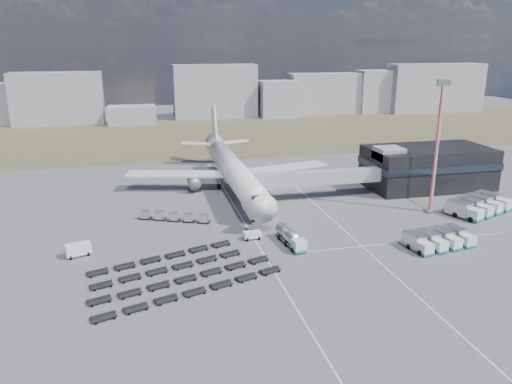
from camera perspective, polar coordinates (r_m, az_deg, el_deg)
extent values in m
plane|color=#565659|center=(93.43, 0.97, -5.23)|extent=(420.00, 420.00, 0.00)
cube|color=brown|center=(198.25, -6.81, 6.50)|extent=(420.00, 90.00, 0.01)
cube|color=silver|center=(97.53, -0.88, -4.25)|extent=(0.25, 110.00, 0.01)
cube|color=silver|center=(102.60, 9.00, -3.38)|extent=(0.25, 110.00, 0.01)
cube|color=silver|center=(95.56, 16.96, -5.48)|extent=(40.00, 0.25, 0.01)
cube|color=black|center=(131.71, 19.03, 2.69)|extent=(30.00, 16.00, 10.00)
cube|color=#262D38|center=(131.44, 19.08, 3.19)|extent=(30.40, 16.40, 1.60)
cube|color=#939399|center=(123.10, 14.94, 4.25)|extent=(6.00, 6.00, 3.00)
cube|color=#939399|center=(115.56, 7.24, 1.65)|extent=(29.80, 3.00, 3.00)
cube|color=#939399|center=(111.25, 0.84, 1.19)|extent=(4.00, 3.60, 3.40)
cylinder|color=slate|center=(112.79, 1.51, 0.05)|extent=(0.70, 0.70, 5.10)
cylinder|color=black|center=(113.41, 1.50, -0.96)|extent=(1.40, 0.90, 1.40)
cylinder|color=white|center=(119.68, -2.50, 2.40)|extent=(5.60, 48.00, 5.60)
cone|color=white|center=(94.79, 0.48, -1.49)|extent=(5.60, 5.00, 5.60)
cone|color=white|center=(146.44, -4.55, 5.35)|extent=(5.60, 8.00, 5.60)
cube|color=black|center=(96.40, 0.20, -0.67)|extent=(2.20, 2.00, 0.80)
cube|color=white|center=(123.21, -8.88, 2.05)|extent=(25.59, 11.38, 0.50)
cube|color=white|center=(127.60, 2.84, 2.75)|extent=(25.59, 11.38, 0.50)
cylinder|color=slate|center=(122.01, -7.14, 1.15)|extent=(3.00, 5.00, 3.00)
cylinder|color=slate|center=(125.26, 1.53, 1.69)|extent=(3.00, 5.00, 3.00)
cube|color=white|center=(147.62, -6.79, 5.53)|extent=(9.49, 5.63, 0.35)
cube|color=white|center=(149.18, -2.57, 5.75)|extent=(9.49, 5.63, 0.35)
cube|color=white|center=(148.35, -4.78, 7.73)|extent=(0.50, 9.06, 11.45)
cylinder|color=slate|center=(101.17, -0.26, -2.71)|extent=(0.50, 0.50, 2.50)
cylinder|color=slate|center=(124.03, -4.28, 0.94)|extent=(0.60, 0.60, 2.50)
cylinder|color=slate|center=(125.12, -1.38, 1.13)|extent=(0.60, 0.60, 2.50)
cylinder|color=black|center=(101.42, -0.26, -3.11)|extent=(0.50, 1.20, 1.20)
cube|color=#9497A2|center=(249.40, -27.08, 8.98)|extent=(38.65, 12.00, 17.79)
cube|color=#9497A2|center=(238.15, -21.72, 9.90)|extent=(38.13, 12.00, 22.45)
cube|color=#9497A2|center=(228.96, -13.98, 8.52)|extent=(20.63, 12.00, 8.03)
cube|color=#9497A2|center=(242.62, -4.70, 11.39)|extent=(39.16, 12.00, 24.83)
cube|color=#9497A2|center=(243.90, 2.60, 10.57)|extent=(18.24, 12.00, 17.30)
cube|color=#9497A2|center=(259.04, 8.21, 11.08)|extent=(40.00, 12.00, 19.99)
cube|color=#9497A2|center=(266.87, 13.31, 11.12)|extent=(17.08, 12.00, 21.28)
cube|color=#9497A2|center=(278.28, 19.80, 11.12)|extent=(50.04, 12.00, 24.35)
cube|color=white|center=(86.93, 4.92, -6.09)|extent=(2.43, 2.43, 2.09)
cube|color=#167F7F|center=(87.25, 4.91, -6.59)|extent=(2.53, 2.53, 0.45)
cylinder|color=silver|center=(90.51, 3.74, -4.83)|extent=(3.10, 7.04, 2.27)
cube|color=slate|center=(90.90, 3.73, -5.45)|extent=(3.01, 7.03, 0.32)
cylinder|color=black|center=(89.84, 4.08, -5.89)|extent=(2.47, 1.28, 1.00)
cube|color=white|center=(92.45, -0.45, -4.99)|extent=(3.24, 1.92, 1.44)
cube|color=white|center=(90.50, -19.68, -6.25)|extent=(4.58, 3.23, 2.24)
cube|color=white|center=(118.23, -1.09, 0.29)|extent=(2.42, 5.53, 2.54)
cube|color=#167F7F|center=(118.54, -1.08, -0.19)|extent=(2.51, 5.63, 0.41)
cube|color=white|center=(90.36, 18.83, -6.16)|extent=(2.39, 2.31, 2.01)
cube|color=#167F7F|center=(90.65, 18.78, -6.61)|extent=(2.49, 2.42, 0.41)
cube|color=silver|center=(92.45, 17.57, -5.26)|extent=(2.82, 4.49, 2.38)
cube|color=white|center=(92.33, 20.30, -5.81)|extent=(2.39, 2.31, 2.01)
cube|color=#167F7F|center=(92.62, 20.26, -6.26)|extent=(2.49, 2.42, 0.41)
cube|color=silver|center=(94.38, 19.04, -4.95)|extent=(2.82, 4.49, 2.38)
cube|color=white|center=(94.36, 21.72, -5.48)|extent=(2.39, 2.31, 2.01)
cube|color=#167F7F|center=(94.64, 21.67, -5.92)|extent=(2.49, 2.42, 0.41)
cube|color=silver|center=(96.36, 20.45, -4.65)|extent=(2.82, 4.49, 2.38)
cube|color=white|center=(96.45, 23.07, -5.16)|extent=(2.39, 2.31, 2.01)
cube|color=#167F7F|center=(96.72, 23.01, -5.59)|extent=(2.49, 2.42, 0.41)
cube|color=silver|center=(98.41, 21.80, -4.35)|extent=(2.82, 4.49, 2.38)
cube|color=white|center=(110.50, 23.78, -2.40)|extent=(3.21, 3.16, 2.38)
cube|color=#167F7F|center=(110.78, 23.72, -2.85)|extent=(3.35, 3.30, 0.49)
cube|color=silver|center=(112.17, 22.16, -1.70)|extent=(4.32, 5.59, 2.81)
cube|color=white|center=(113.57, 24.74, -2.02)|extent=(3.21, 3.16, 2.38)
cube|color=#167F7F|center=(113.85, 24.68, -2.46)|extent=(3.35, 3.30, 0.49)
cube|color=silver|center=(115.21, 23.15, -1.35)|extent=(4.32, 5.59, 2.81)
cube|color=white|center=(116.68, 25.64, -1.66)|extent=(3.21, 3.16, 2.38)
cube|color=#167F7F|center=(116.95, 25.59, -2.09)|extent=(3.35, 3.30, 0.49)
cube|color=silver|center=(118.28, 24.09, -1.01)|extent=(4.32, 5.59, 2.81)
cube|color=white|center=(119.83, 26.50, -1.32)|extent=(3.21, 3.16, 2.38)
cube|color=#167F7F|center=(120.09, 26.45, -1.74)|extent=(3.35, 3.30, 0.49)
cube|color=silver|center=(121.38, 24.98, -0.69)|extent=(4.32, 5.59, 2.81)
cube|color=black|center=(105.25, -12.54, -2.89)|extent=(2.96, 2.46, 0.18)
cube|color=silver|center=(104.98, -12.57, -2.47)|extent=(2.07, 2.07, 1.47)
cube|color=black|center=(104.09, -10.95, -3.02)|extent=(2.96, 2.46, 0.18)
cube|color=silver|center=(103.81, -10.98, -2.59)|extent=(2.07, 2.07, 1.47)
cube|color=black|center=(103.01, -9.33, -3.15)|extent=(2.96, 2.46, 0.18)
cube|color=silver|center=(102.73, -9.35, -2.71)|extent=(2.07, 2.07, 1.47)
cube|color=black|center=(102.01, -7.67, -3.27)|extent=(2.96, 2.46, 0.18)
cube|color=silver|center=(101.73, -7.69, -2.83)|extent=(2.07, 2.07, 1.47)
cube|color=black|center=(101.10, -5.99, -3.40)|extent=(2.96, 2.46, 0.18)
cube|color=silver|center=(100.82, -6.00, -2.95)|extent=(2.07, 2.07, 1.47)
cube|color=black|center=(74.19, -7.07, -11.18)|extent=(29.54, 11.33, 0.79)
cube|color=black|center=(77.95, -8.51, -9.79)|extent=(29.54, 11.33, 0.79)
cube|color=black|center=(81.80, -9.81, -8.52)|extent=(25.40, 9.93, 0.79)
cube|color=black|center=(85.72, -10.98, -7.37)|extent=(25.40, 9.93, 0.79)
cylinder|color=red|center=(110.21, 19.92, 4.49)|extent=(0.75, 0.75, 26.88)
cube|color=slate|center=(108.36, 20.65, 11.60)|extent=(2.66, 1.16, 1.29)
cube|color=#565659|center=(113.56, 19.26, -2.06)|extent=(2.15, 2.15, 0.32)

